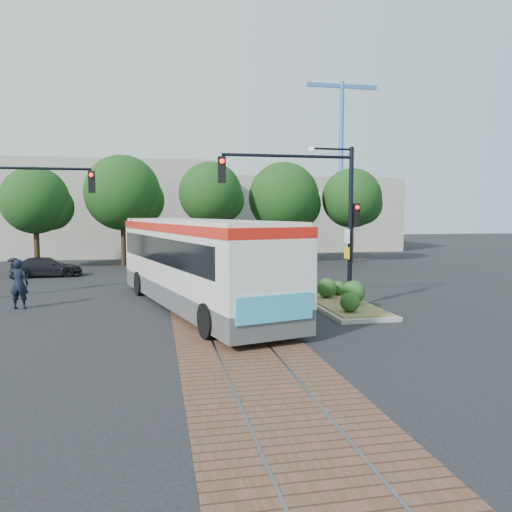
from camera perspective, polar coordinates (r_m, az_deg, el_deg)
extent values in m
plane|color=black|center=(19.48, -4.45, -6.02)|extent=(120.00, 120.00, 0.00)
cube|color=brown|center=(23.40, -5.64, -4.15)|extent=(3.60, 40.00, 0.01)
cube|color=slate|center=(23.34, -7.47, -4.18)|extent=(0.06, 40.00, 0.01)
cube|color=slate|center=(23.48, -3.81, -4.09)|extent=(0.06, 40.00, 0.01)
cylinder|color=#382314|center=(35.90, -23.76, 0.92)|extent=(0.36, 0.36, 2.86)
sphere|color=#153410|center=(35.84, -23.94, 5.84)|extent=(4.40, 4.40, 4.40)
cylinder|color=#382314|center=(35.92, -14.89, 1.39)|extent=(0.36, 0.36, 3.12)
sphere|color=#153410|center=(35.88, -15.02, 6.99)|extent=(5.20, 5.20, 5.20)
cylinder|color=#382314|center=(35.25, -5.20, 1.69)|extent=(0.36, 0.36, 3.39)
sphere|color=#153410|center=(35.22, -5.24, 7.13)|extent=(4.40, 4.40, 4.40)
cylinder|color=#382314|center=(37.05, 3.16, 1.45)|extent=(0.36, 0.36, 2.86)
sphere|color=#153410|center=(36.99, 3.19, 6.68)|extent=(5.20, 5.20, 5.20)
cylinder|color=#382314|center=(37.86, 10.82, 1.64)|extent=(0.36, 0.36, 3.12)
sphere|color=#153410|center=(37.81, 10.90, 6.51)|extent=(4.40, 4.40, 4.40)
cube|color=#ADA899|center=(47.34, -18.39, 5.09)|extent=(22.00, 12.00, 8.00)
cube|color=#ADA899|center=(51.03, 4.89, 4.74)|extent=(18.00, 10.00, 7.00)
cylinder|color=#3F72B2|center=(56.99, 9.68, 10.25)|extent=(0.50, 0.50, 18.00)
cube|color=#3F72B2|center=(58.39, 9.81, 18.58)|extent=(8.00, 0.40, 0.40)
cube|color=#474749|center=(19.53, -6.83, -4.26)|extent=(5.85, 13.09, 0.75)
cube|color=white|center=(19.35, -6.87, -0.20)|extent=(5.87, 13.10, 2.03)
cube|color=black|center=(19.63, -7.19, 0.81)|extent=(5.61, 11.87, 0.96)
cube|color=red|center=(19.28, -6.91, 3.29)|extent=(5.91, 13.11, 0.32)
cube|color=white|center=(19.28, -6.91, 3.92)|extent=(5.68, 12.66, 0.15)
cube|color=black|center=(13.59, 1.85, -0.55)|extent=(1.69, 0.56, 0.96)
cube|color=#35A6D5|center=(13.61, 2.20, -6.00)|extent=(2.29, 0.66, 0.75)
cube|color=orange|center=(18.95, -1.80, -2.23)|extent=(1.29, 4.67, 1.18)
cylinder|color=black|center=(14.88, -5.42, -7.38)|extent=(0.63, 1.13, 1.07)
cylinder|color=black|center=(15.89, 2.96, -6.57)|extent=(0.63, 1.13, 1.07)
cylinder|color=black|center=(23.07, -13.07, -3.07)|extent=(0.63, 1.13, 1.07)
cylinder|color=black|center=(23.73, -7.27, -2.75)|extent=(0.63, 1.13, 1.07)
cube|color=gray|center=(19.68, 10.00, -5.75)|extent=(2.20, 5.20, 0.15)
cube|color=olive|center=(19.66, 10.01, -5.42)|extent=(1.90, 4.80, 0.08)
sphere|color=#1E4719|center=(17.98, 10.70, -5.14)|extent=(0.70, 0.70, 0.70)
sphere|color=#1E4719|center=(19.50, 11.07, -4.06)|extent=(0.90, 0.90, 0.90)
sphere|color=#1E4719|center=(20.81, 8.10, -3.59)|extent=(0.80, 0.80, 0.80)
sphere|color=#1E4719|center=(21.53, 9.42, -3.59)|extent=(0.60, 0.60, 0.60)
cylinder|color=black|center=(19.64, 10.74, 3.44)|extent=(0.18, 0.18, 6.00)
cylinder|color=black|center=(18.95, 3.71, 11.34)|extent=(5.00, 0.12, 0.12)
cube|color=black|center=(18.41, -3.94, 9.81)|extent=(0.28, 0.22, 0.95)
sphere|color=#FF190C|center=(18.30, -3.89, 10.78)|extent=(0.18, 0.18, 0.18)
cube|color=black|center=(19.72, 11.36, 4.60)|extent=(0.26, 0.20, 0.90)
sphere|color=#FF190C|center=(19.60, 11.52, 5.47)|extent=(0.16, 0.16, 0.16)
cube|color=white|center=(19.48, 10.37, 2.26)|extent=(0.04, 0.45, 0.55)
cube|color=yellow|center=(19.52, 10.34, 0.35)|extent=(0.04, 0.45, 0.45)
cylinder|color=black|center=(19.49, 8.66, 12.00)|extent=(1.60, 0.08, 0.08)
sphere|color=silver|center=(19.23, 6.37, 11.98)|extent=(0.24, 0.24, 0.24)
cylinder|color=black|center=(23.59, -23.80, 9.15)|extent=(4.50, 0.12, 0.12)
cube|color=black|center=(23.19, -18.26, 8.04)|extent=(0.28, 0.22, 0.95)
sphere|color=#FF190C|center=(23.07, -18.32, 8.80)|extent=(0.18, 0.18, 0.18)
imported|color=black|center=(21.31, -25.49, -2.90)|extent=(0.73, 0.50, 1.94)
imported|color=black|center=(31.38, -22.79, -1.15)|extent=(4.00, 1.82, 1.14)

